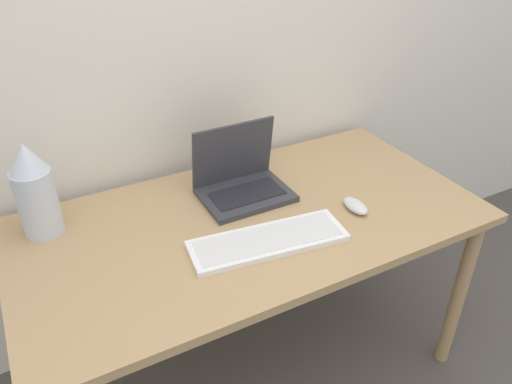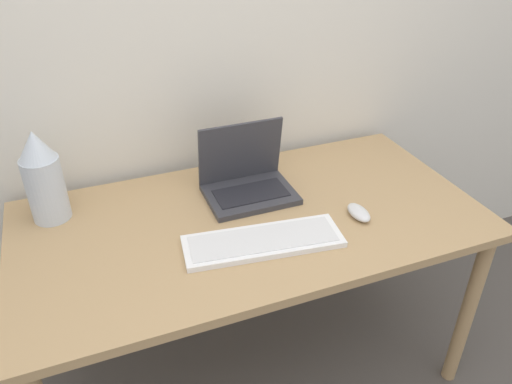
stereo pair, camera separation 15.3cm
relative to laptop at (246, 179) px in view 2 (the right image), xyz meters
name	(u,v)px [view 2 (the right image)]	position (x,y,z in m)	size (l,w,h in m)	color
wall_back	(203,12)	(-0.04, 0.30, 0.49)	(6.00, 0.05, 2.50)	silver
desk	(252,236)	(-0.04, -0.15, -0.13)	(1.48, 0.76, 0.71)	tan
laptop	(246,179)	(0.00, 0.00, 0.00)	(0.29, 0.23, 0.24)	#333338
keyboard	(263,241)	(-0.06, -0.29, -0.04)	(0.49, 0.21, 0.02)	white
mouse	(359,213)	(0.28, -0.27, -0.04)	(0.06, 0.11, 0.03)	silver
vase	(43,177)	(-0.63, 0.08, 0.10)	(0.12, 0.12, 0.30)	silver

